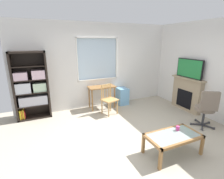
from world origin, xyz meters
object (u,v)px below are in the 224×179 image
at_px(desk_under_window, 102,90).
at_px(fireplace, 187,94).
at_px(plastic_drawer_unit, 122,96).
at_px(bookshelf, 31,88).
at_px(office_chair, 206,107).
at_px(wooden_chair, 109,99).
at_px(sippy_cup, 178,128).
at_px(tv, 189,68).
at_px(coffee_table, 173,138).

bearing_deg(desk_under_window, fireplace, -26.84).
bearing_deg(plastic_drawer_unit, fireplace, -37.79).
bearing_deg(bookshelf, office_chair, -31.37).
xyz_separation_m(wooden_chair, sippy_cup, (0.58, -2.19, -0.00)).
xyz_separation_m(wooden_chair, plastic_drawer_unit, (0.75, 0.57, -0.17)).
xyz_separation_m(bookshelf, fireplace, (4.48, -1.34, -0.37)).
distance_m(plastic_drawer_unit, sippy_cup, 2.76).
distance_m(desk_under_window, tv, 2.80).
bearing_deg(wooden_chair, sippy_cup, -75.14).
bearing_deg(tv, sippy_cup, -140.60).
height_order(tv, coffee_table, tv).
distance_m(bookshelf, plastic_drawer_unit, 2.90).
distance_m(bookshelf, tv, 4.67).
bearing_deg(coffee_table, wooden_chair, 99.45).
relative_size(bookshelf, desk_under_window, 2.18).
bearing_deg(desk_under_window, bookshelf, 176.94).
bearing_deg(coffee_table, bookshelf, 130.22).
xyz_separation_m(desk_under_window, coffee_table, (0.41, -2.80, -0.25)).
bearing_deg(wooden_chair, tv, -16.63).
xyz_separation_m(office_chair, sippy_cup, (-1.31, -0.39, -0.09)).
height_order(wooden_chair, coffee_table, wooden_chair).
xyz_separation_m(wooden_chair, office_chair, (1.89, -1.80, 0.09)).
distance_m(plastic_drawer_unit, coffee_table, 2.88).
xyz_separation_m(desk_under_window, fireplace, (2.42, -1.23, -0.07)).
bearing_deg(fireplace, coffee_table, -141.94).
height_order(fireplace, coffee_table, fireplace).
bearing_deg(office_chair, desk_under_window, 129.70).
height_order(bookshelf, fireplace, bookshelf).
relative_size(desk_under_window, office_chair, 0.87).
bearing_deg(sippy_cup, bookshelf, 133.44).
distance_m(tv, office_chair, 1.43).
distance_m(fireplace, sippy_cup, 2.34).
distance_m(wooden_chair, sippy_cup, 2.26).
relative_size(desk_under_window, plastic_drawer_unit, 1.50).
bearing_deg(bookshelf, coffee_table, -49.78).
relative_size(bookshelf, plastic_drawer_unit, 3.27).
height_order(wooden_chair, fireplace, fireplace).
height_order(desk_under_window, tv, tv).
distance_m(office_chair, coffee_table, 1.60).
xyz_separation_m(plastic_drawer_unit, sippy_cup, (-0.17, -2.75, 0.17)).
height_order(desk_under_window, plastic_drawer_unit, desk_under_window).
bearing_deg(fireplace, plastic_drawer_unit, 142.21).
height_order(bookshelf, wooden_chair, bookshelf).
xyz_separation_m(fireplace, office_chair, (-0.50, -1.09, 0.02)).
xyz_separation_m(desk_under_window, sippy_cup, (0.61, -2.70, -0.14)).
xyz_separation_m(plastic_drawer_unit, office_chair, (1.14, -2.36, 0.27)).
relative_size(tv, office_chair, 0.93).
bearing_deg(coffee_table, fireplace, 38.06).
bearing_deg(sippy_cup, fireplace, 39.12).
relative_size(wooden_chair, fireplace, 0.79).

